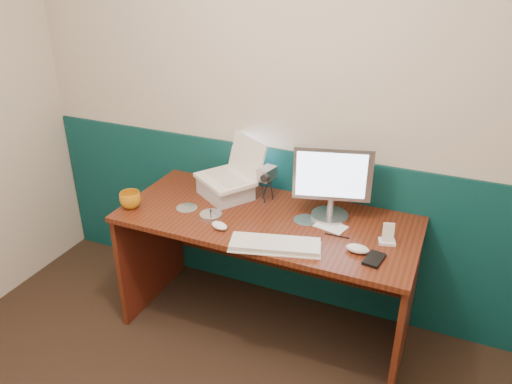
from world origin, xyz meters
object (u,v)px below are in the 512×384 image
at_px(desk, 266,275).
at_px(camcorder, 267,185).
at_px(laptop, 224,160).
at_px(monitor, 332,183).
at_px(keyboard, 275,245).
at_px(mug, 130,200).

bearing_deg(desk, camcorder, 112.89).
bearing_deg(laptop, camcorder, 45.02).
bearing_deg(laptop, monitor, 33.18).
relative_size(keyboard, mug, 3.66).
relative_size(monitor, keyboard, 0.93).
relative_size(keyboard, camcorder, 2.20).
relative_size(desk, camcorder, 8.13).
distance_m(desk, monitor, 0.67).
relative_size(monitor, mug, 3.42).
bearing_deg(keyboard, camcorder, 101.60).
bearing_deg(laptop, desk, 9.81).
distance_m(monitor, camcorder, 0.40).
xyz_separation_m(mug, camcorder, (0.66, 0.38, 0.05)).
xyz_separation_m(laptop, keyboard, (0.47, -0.40, -0.22)).
relative_size(desk, keyboard, 3.69).
height_order(keyboard, camcorder, camcorder).
relative_size(mug, camcorder, 0.60).
height_order(laptop, monitor, monitor).
bearing_deg(camcorder, mug, -137.68).
bearing_deg(desk, monitor, 24.02).
xyz_separation_m(desk, keyboard, (0.15, -0.26, 0.39)).
height_order(mug, camcorder, camcorder).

